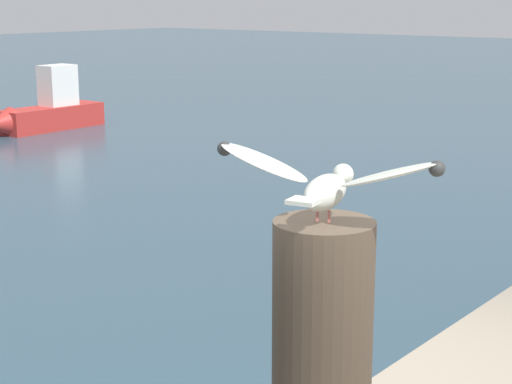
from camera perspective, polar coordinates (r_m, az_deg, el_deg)
mooring_post at (r=2.60m, az=4.41°, el=-12.24°), size 0.30×0.30×0.96m
seagull at (r=2.41m, az=4.68°, el=0.72°), size 0.39×0.68×0.21m
boat_red at (r=20.84m, az=-14.00°, el=5.26°), size 3.23×0.85×1.56m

